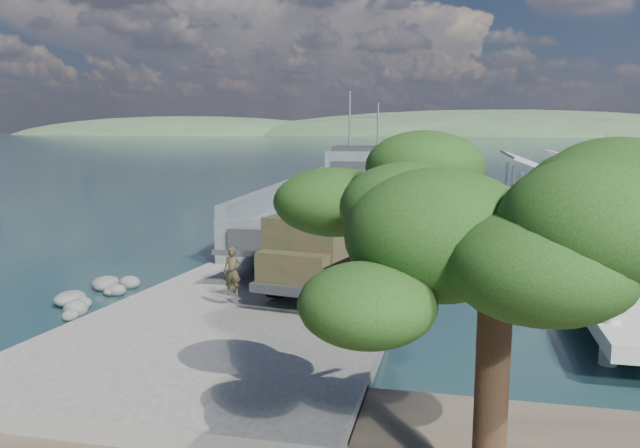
{
  "coord_description": "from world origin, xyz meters",
  "views": [
    {
      "loc": [
        6.98,
        -20.56,
        6.76
      ],
      "look_at": [
        1.12,
        6.0,
        2.56
      ],
      "focal_mm": 35.0,
      "sensor_mm": 36.0,
      "label": 1
    }
  ],
  "objects": [
    {
      "name": "soldier",
      "position": [
        -0.66,
        -0.28,
        1.36
      ],
      "size": [
        0.65,
        0.45,
        1.72
      ],
      "primitive_type": "imported",
      "rotation": [
        0.0,
        0.0,
        0.06
      ],
      "color": "#23321C",
      "rests_on": "boat_ramp"
    },
    {
      "name": "pier",
      "position": [
        13.0,
        18.77,
        1.6
      ],
      "size": [
        6.4,
        44.0,
        6.1
      ],
      "color": "#BAB8AF",
      "rests_on": "ground"
    },
    {
      "name": "sailboat_near",
      "position": [
        16.65,
        30.4,
        0.32
      ],
      "size": [
        2.38,
        5.18,
        6.08
      ],
      "rotation": [
        0.0,
        0.0,
        0.19
      ],
      "color": "#BCBCBC",
      "rests_on": "ground"
    },
    {
      "name": "shoreline_rocks",
      "position": [
        -6.2,
        0.5,
        0.0
      ],
      "size": [
        3.2,
        5.6,
        0.9
      ],
      "primitive_type": null,
      "color": "#595956",
      "rests_on": "ground"
    },
    {
      "name": "distant_headlands",
      "position": [
        50.0,
        560.0,
        0.0
      ],
      "size": [
        1000.0,
        240.0,
        48.0
      ],
      "primitive_type": null,
      "color": "#385132",
      "rests_on": "ground"
    },
    {
      "name": "military_truck",
      "position": [
        2.38,
        4.06,
        2.61
      ],
      "size": [
        4.36,
        9.46,
        4.23
      ],
      "rotation": [
        0.0,
        0.0,
        -0.18
      ],
      "color": "black",
      "rests_on": "boat_ramp"
    },
    {
      "name": "boat_ramp",
      "position": [
        0.0,
        -1.0,
        0.25
      ],
      "size": [
        10.0,
        18.0,
        0.5
      ],
      "primitive_type": "cube",
      "color": "slate",
      "rests_on": "ground"
    },
    {
      "name": "ground",
      "position": [
        0.0,
        0.0,
        0.0
      ],
      "size": [
        1400.0,
        1400.0,
        0.0
      ],
      "primitive_type": "plane",
      "color": "#1C3944",
      "rests_on": "ground"
    },
    {
      "name": "landing_craft",
      "position": [
        -0.59,
        22.96,
        0.88
      ],
      "size": [
        10.51,
        36.41,
        10.71
      ],
      "rotation": [
        0.0,
        0.0,
        0.04
      ],
      "color": "#464C53",
      "rests_on": "ground"
    },
    {
      "name": "sailboat_far",
      "position": [
        18.56,
        33.5,
        0.35
      ],
      "size": [
        1.68,
        5.42,
        6.56
      ],
      "rotation": [
        0.0,
        0.0,
        -0.02
      ],
      "color": "#BCBCBC",
      "rests_on": "ground"
    },
    {
      "name": "overhang_tree",
      "position": [
        7.18,
        -10.05,
        5.15
      ],
      "size": [
        7.07,
        6.51,
        6.42
      ],
      "color": "#311F13",
      "rests_on": "ground"
    }
  ]
}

